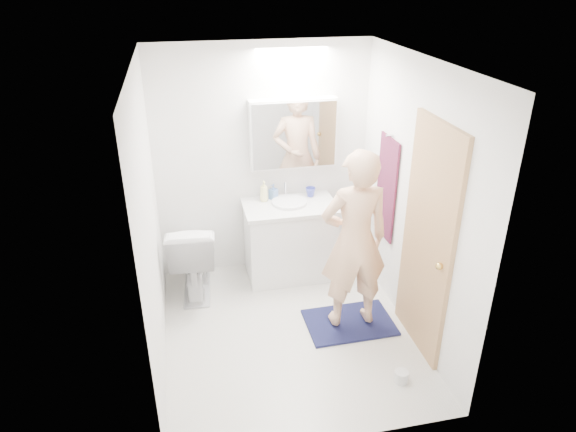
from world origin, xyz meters
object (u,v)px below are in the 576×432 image
object	(u,v)px
soap_bottle_a	(264,191)
toothbrush_cup	(311,192)
soap_bottle_b	(273,192)
person	(354,241)
toilet_paper_roll	(401,377)
medicine_cabinet	(293,134)
toilet	(193,256)
vanity_cabinet	(290,242)

from	to	relation	value
soap_bottle_a	toothbrush_cup	size ratio (longest dim) A/B	2.07
soap_bottle_b	soap_bottle_a	bearing A→B (deg)	-163.93
person	toilet_paper_roll	distance (m)	1.17
soap_bottle_a	medicine_cabinet	bearing A→B (deg)	10.72
person	toilet_paper_roll	bearing A→B (deg)	101.40
person	soap_bottle_a	size ratio (longest dim) A/B	7.62
medicine_cabinet	soap_bottle_b	distance (m)	0.64
medicine_cabinet	soap_bottle_a	distance (m)	0.66
toilet	toilet_paper_roll	bearing A→B (deg)	137.10
toilet	soap_bottle_b	xyz separation A→B (m)	(0.87, 0.30, 0.49)
person	toothbrush_cup	distance (m)	1.14
vanity_cabinet	medicine_cabinet	xyz separation A→B (m)	(0.08, 0.21, 1.11)
vanity_cabinet	toilet	size ratio (longest dim) A/B	1.10
toilet	person	bearing A→B (deg)	152.12
toothbrush_cup	toilet_paper_roll	distance (m)	2.12
toilet_paper_roll	toothbrush_cup	bearing A→B (deg)	97.95
vanity_cabinet	toothbrush_cup	world-z (taller)	toothbrush_cup
person	soap_bottle_a	bearing A→B (deg)	-62.70
toilet	soap_bottle_a	world-z (taller)	soap_bottle_a
toilet	soap_bottle_b	distance (m)	1.05
vanity_cabinet	person	world-z (taller)	person
soap_bottle_b	medicine_cabinet	bearing A→B (deg)	8.03
medicine_cabinet	person	xyz separation A→B (m)	(0.28, -1.19, -0.62)
toothbrush_cup	toilet_paper_roll	bearing A→B (deg)	-82.05
soap_bottle_a	toilet_paper_roll	distance (m)	2.25
soap_bottle_a	person	bearing A→B (deg)	-62.06
toilet	soap_bottle_a	xyz separation A→B (m)	(0.77, 0.27, 0.52)
soap_bottle_b	toothbrush_cup	xyz separation A→B (m)	(0.39, -0.02, -0.03)
vanity_cabinet	soap_bottle_b	bearing A→B (deg)	127.14
vanity_cabinet	soap_bottle_a	distance (m)	0.61
soap_bottle_b	toilet_paper_roll	xyz separation A→B (m)	(0.66, -1.96, -0.85)
medicine_cabinet	toilet_paper_roll	distance (m)	2.50
medicine_cabinet	soap_bottle_a	bearing A→B (deg)	-169.28
soap_bottle_a	soap_bottle_b	world-z (taller)	soap_bottle_a
person	toilet_paper_roll	xyz separation A→B (m)	(0.17, -0.80, -0.83)
person	soap_bottle_b	bearing A→B (deg)	-67.55
toilet	toothbrush_cup	world-z (taller)	toothbrush_cup
vanity_cabinet	soap_bottle_b	distance (m)	0.56
person	soap_bottle_b	world-z (taller)	person
vanity_cabinet	toilet_paper_roll	bearing A→B (deg)	-73.46
medicine_cabinet	soap_bottle_a	size ratio (longest dim) A/B	4.02
person	toothbrush_cup	size ratio (longest dim) A/B	15.75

